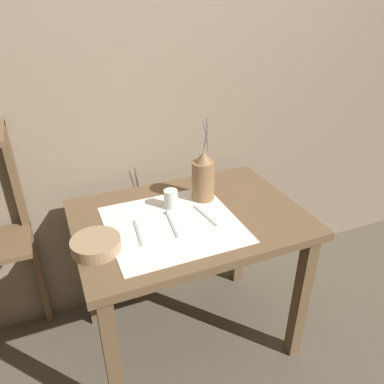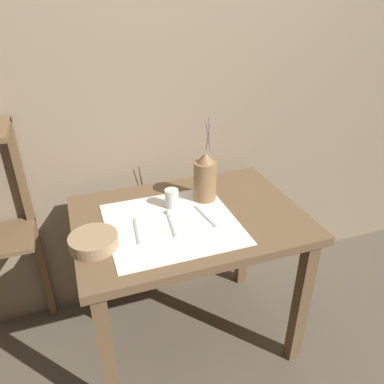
# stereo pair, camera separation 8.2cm
# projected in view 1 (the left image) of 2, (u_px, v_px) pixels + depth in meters

# --- Properties ---
(ground_plane) EXTENTS (12.00, 12.00, 0.00)m
(ground_plane) POSITION_uv_depth(u_px,v_px,m) (190.00, 334.00, 2.09)
(ground_plane) COLOR brown
(stone_wall_back) EXTENTS (7.00, 0.06, 2.40)m
(stone_wall_back) POSITION_uv_depth(u_px,v_px,m) (153.00, 99.00, 1.89)
(stone_wall_back) COLOR gray
(stone_wall_back) RESTS_ON ground_plane
(wooden_table) EXTENTS (1.04, 0.73, 0.78)m
(wooden_table) POSITION_uv_depth(u_px,v_px,m) (189.00, 237.00, 1.77)
(wooden_table) COLOR brown
(wooden_table) RESTS_ON ground_plane
(linen_cloth) EXTENTS (0.57, 0.53, 0.00)m
(linen_cloth) POSITION_uv_depth(u_px,v_px,m) (173.00, 224.00, 1.65)
(linen_cloth) COLOR white
(linen_cloth) RESTS_ON wooden_table
(pitcher_with_flowers) EXTENTS (0.11, 0.11, 0.42)m
(pitcher_with_flowers) POSITION_uv_depth(u_px,v_px,m) (203.00, 178.00, 1.79)
(pitcher_with_flowers) COLOR olive
(pitcher_with_flowers) RESTS_ON wooden_table
(wooden_bowl) EXTENTS (0.20, 0.20, 0.05)m
(wooden_bowl) POSITION_uv_depth(u_px,v_px,m) (96.00, 245.00, 1.47)
(wooden_bowl) COLOR #9E7F5B
(wooden_bowl) RESTS_ON wooden_table
(glass_tumbler_near) EXTENTS (0.07, 0.07, 0.09)m
(glass_tumbler_near) POSITION_uv_depth(u_px,v_px,m) (171.00, 199.00, 1.75)
(glass_tumbler_near) COLOR silver
(glass_tumbler_near) RESTS_ON wooden_table
(knife_center) EXTENTS (0.03, 0.19, 0.00)m
(knife_center) POSITION_uv_depth(u_px,v_px,m) (138.00, 233.00, 1.58)
(knife_center) COLOR #A8A8AD
(knife_center) RESTS_ON wooden_table
(spoon_inner) EXTENTS (0.04, 0.21, 0.02)m
(spoon_inner) POSITION_uv_depth(u_px,v_px,m) (169.00, 218.00, 1.68)
(spoon_inner) COLOR #A8A8AD
(spoon_inner) RESTS_ON wooden_table
(fork_inner) EXTENTS (0.04, 0.19, 0.00)m
(fork_inner) POSITION_uv_depth(u_px,v_px,m) (205.00, 215.00, 1.70)
(fork_inner) COLOR #A8A8AD
(fork_inner) RESTS_ON wooden_table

